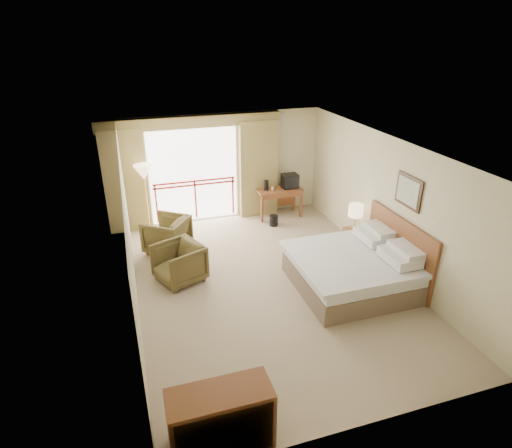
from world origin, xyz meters
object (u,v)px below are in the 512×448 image
object	(u,v)px
table_lamp	(356,211)
tv	(290,181)
side_table	(165,251)
floor_lamp	(144,175)
armchair_far	(168,250)
nightstand	(354,241)
wastebasket	(274,221)
desk	(278,194)
dresser	(221,419)
armchair_near	(181,280)
bed	(353,269)

from	to	relation	value
table_lamp	tv	size ratio (longest dim) A/B	1.39
side_table	floor_lamp	world-z (taller)	floor_lamp
side_table	tv	bearing A→B (deg)	26.22
floor_lamp	armchair_far	bearing A→B (deg)	-73.52
nightstand	wastebasket	distance (m)	2.24
table_lamp	tv	bearing A→B (deg)	103.81
nightstand	wastebasket	size ratio (longest dim) A/B	2.04
side_table	wastebasket	bearing A→B (deg)	22.46
desk	floor_lamp	bearing A→B (deg)	178.54
armchair_far	dresser	size ratio (longest dim) A/B	0.71
wastebasket	side_table	distance (m)	3.07
nightstand	wastebasket	xyz separation A→B (m)	(-1.21, 1.88, -0.14)
armchair_near	floor_lamp	xyz separation A→B (m)	(-0.39, 2.39, 1.48)
dresser	side_table	bearing A→B (deg)	90.46
tv	side_table	size ratio (longest dim) A/B	0.84
desk	wastebasket	size ratio (longest dim) A/B	4.36
side_table	bed	bearing A→B (deg)	-30.00
desk	armchair_near	bearing A→B (deg)	-143.03
armchair_far	armchair_near	world-z (taller)	armchair_far
side_table	nightstand	bearing A→B (deg)	-10.06
bed	table_lamp	distance (m)	1.56
armchair_far	floor_lamp	world-z (taller)	floor_lamp
tv	wastebasket	xyz separation A→B (m)	(-0.62, -0.53, -0.81)
tv	floor_lamp	xyz separation A→B (m)	(-3.65, -0.02, 0.53)
armchair_near	side_table	size ratio (longest dim) A/B	1.77
floor_lamp	side_table	bearing A→B (deg)	-83.27
wastebasket	armchair_near	size ratio (longest dim) A/B	0.31
bed	armchair_near	xyz separation A→B (m)	(-3.15, 1.22, -0.38)
nightstand	wastebasket	world-z (taller)	nightstand
bed	nightstand	size ratio (longest dim) A/B	3.87
armchair_far	nightstand	bearing A→B (deg)	107.16
table_lamp	dresser	size ratio (longest dim) A/B	0.46
table_lamp	desk	world-z (taller)	table_lamp
bed	dresser	world-z (taller)	bed
side_table	floor_lamp	distance (m)	2.05
table_lamp	armchair_far	size ratio (longest dim) A/B	0.65
nightstand	tv	bearing A→B (deg)	107.48
tv	armchair_near	world-z (taller)	tv
tv	side_table	bearing A→B (deg)	-166.60
floor_lamp	dresser	bearing A→B (deg)	-87.07
nightstand	armchair_near	xyz separation A→B (m)	(-3.85, 0.01, -0.27)
table_lamp	dresser	distance (m)	5.53
tv	armchair_near	xyz separation A→B (m)	(-3.26, -2.40, -0.95)
tv	desk	bearing A→B (deg)	156.38
bed	side_table	distance (m)	3.85
wastebasket	side_table	xyz separation A→B (m)	(-2.83, -1.17, 0.20)
tv	dresser	size ratio (longest dim) A/B	0.33
table_lamp	bed	bearing A→B (deg)	-119.10
dresser	table_lamp	bearing A→B (deg)	43.62
side_table	dresser	size ratio (longest dim) A/B	0.40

